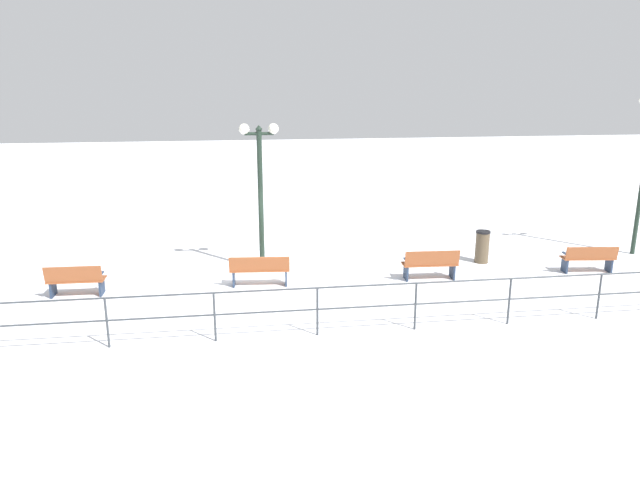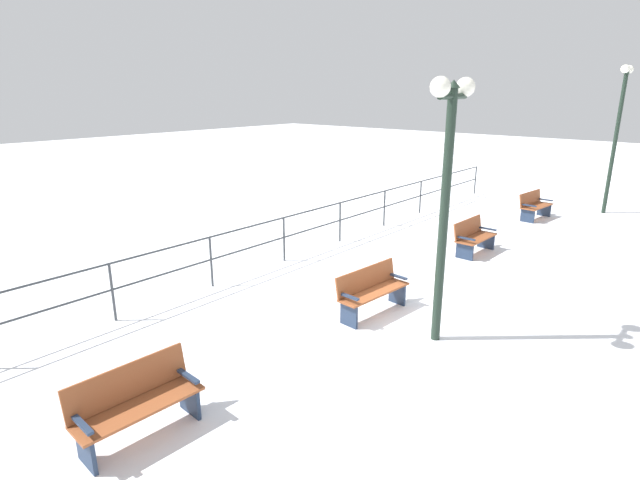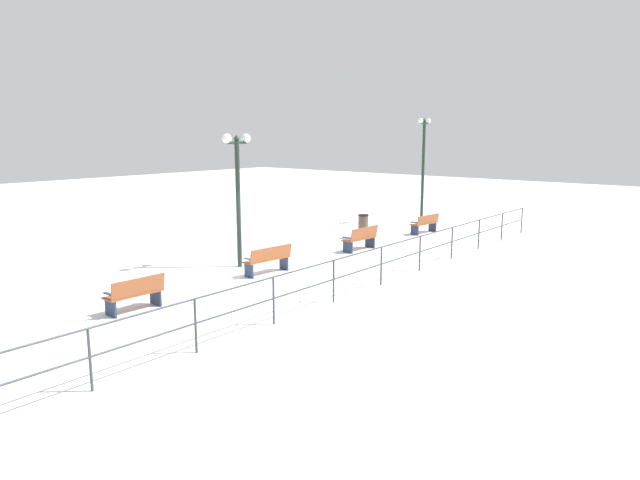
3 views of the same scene
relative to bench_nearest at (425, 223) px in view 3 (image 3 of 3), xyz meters
The scene contains 9 objects.
ground_plane 9.54m from the bench_nearest, 89.24° to the left, with size 80.00×80.00×0.00m, color white.
bench_nearest is the anchor object (origin of this frame).
bench_second 4.76m from the bench_nearest, 89.36° to the left, with size 0.61×1.56×0.90m.
bench_third 9.53m from the bench_nearest, 88.89° to the left, with size 0.62×1.66×0.88m.
bench_fourth 14.29m from the bench_nearest, 89.72° to the left, with size 0.60×1.45×0.88m.
lamppost_near 4.04m from the bench_nearest, 57.78° to the right, with size 0.24×0.97×4.99m.
lamppost_middle 9.85m from the bench_nearest, 80.24° to the left, with size 0.30×1.11×4.28m.
waterfront_railing 10.06m from the bench_nearest, 108.67° to the left, with size 0.05×24.50×1.13m.
trash_bin 3.02m from the bench_nearest, 62.09° to the left, with size 0.43×0.43×1.00m.
Camera 3 is at (-12.06, 12.38, 4.30)m, focal length 32.19 mm.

